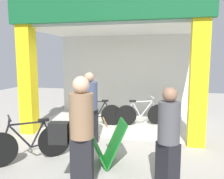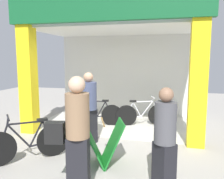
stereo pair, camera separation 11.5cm
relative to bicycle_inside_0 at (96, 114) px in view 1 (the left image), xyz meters
name	(u,v)px [view 1 (the left image)]	position (x,y,z in m)	size (l,w,h in m)	color
ground_plane	(106,138)	(0.58, -1.01, -0.35)	(17.31, 17.31, 0.00)	#9E9991
shop_facade	(117,63)	(0.58, 0.38, 1.51)	(4.86, 3.00, 3.48)	beige
bicycle_inside_0	(96,114)	(0.00, 0.00, 0.00)	(1.60, 0.44, 0.89)	black
bicycle_inside_1	(142,114)	(1.35, 0.30, 0.00)	(1.52, 0.59, 0.88)	black
bicycle_parked_0	(29,143)	(-0.55, -2.64, 0.02)	(1.29, 1.16, 0.93)	black
sandwich_board_sign	(105,143)	(0.92, -2.42, 0.07)	(0.92, 0.83, 0.85)	#197226
pedestrian_0	(168,140)	(2.06, -3.11, 0.46)	(0.45, 0.45, 1.60)	black
pedestrian_1	(90,107)	(0.29, -1.44, 0.52)	(0.50, 0.50, 1.68)	black
pedestrian_3	(80,135)	(0.83, -3.49, 0.57)	(0.67, 0.39, 1.76)	black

